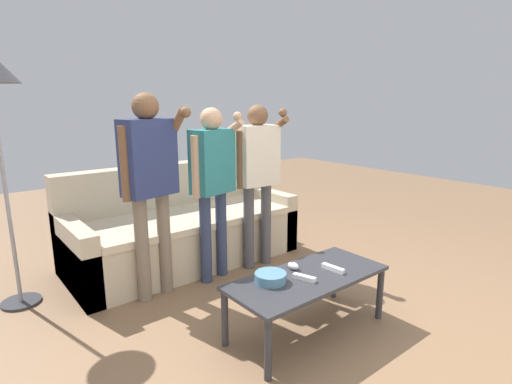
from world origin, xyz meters
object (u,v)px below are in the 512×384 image
at_px(coffee_table, 308,283).
at_px(snack_bowl, 271,277).
at_px(player_left, 150,173).
at_px(game_remote_wand_far, 304,278).
at_px(couch, 182,229).
at_px(game_remote_nunchuk, 293,266).
at_px(player_center, 212,174).
at_px(player_right, 258,167).
at_px(game_remote_wand_near, 333,268).

relative_size(coffee_table, snack_bowl, 5.51).
bearing_deg(player_left, game_remote_wand_far, -66.28).
bearing_deg(snack_bowl, couch, 82.14).
distance_m(game_remote_nunchuk, player_center, 1.07).
bearing_deg(couch, game_remote_nunchuk, -88.72).
height_order(couch, player_center, player_center).
bearing_deg(player_center, game_remote_nunchuk, -88.71).
height_order(snack_bowl, game_remote_nunchuk, snack_bowl).
height_order(coffee_table, player_center, player_center).
bearing_deg(game_remote_nunchuk, coffee_table, -89.43).
xyz_separation_m(coffee_table, game_remote_nunchuk, (-0.00, 0.14, 0.07)).
xyz_separation_m(couch, snack_bowl, (-0.21, -1.54, 0.12)).
xyz_separation_m(game_remote_nunchuk, game_remote_wand_far, (-0.06, -0.17, -0.01)).
bearing_deg(player_right, player_left, 177.91).
bearing_deg(player_center, couch, 91.28).
distance_m(couch, coffee_table, 1.63).
distance_m(snack_bowl, game_remote_wand_far, 0.22).
relative_size(game_remote_nunchuk, player_center, 0.06).
distance_m(couch, player_center, 0.82).
xyz_separation_m(snack_bowl, game_remote_wand_far, (0.18, -0.11, -0.01)).
height_order(player_center, player_right, player_right).
relative_size(coffee_table, player_right, 0.74).
distance_m(snack_bowl, player_center, 1.13).
distance_m(game_remote_nunchuk, player_left, 1.24).
relative_size(coffee_table, player_center, 0.75).
distance_m(snack_bowl, game_remote_nunchuk, 0.25).
distance_m(snack_bowl, game_remote_wand_near, 0.46).
xyz_separation_m(couch, game_remote_wand_far, (-0.03, -1.66, 0.11)).
xyz_separation_m(player_right, game_remote_wand_near, (-0.25, -1.11, -0.51)).
bearing_deg(coffee_table, couch, 91.22).
distance_m(game_remote_wand_near, game_remote_wand_far, 0.25).
xyz_separation_m(snack_bowl, game_remote_nunchuk, (0.25, 0.05, -0.01)).
height_order(player_left, game_remote_wand_far, player_left).
relative_size(couch, snack_bowl, 10.56).
relative_size(player_center, game_remote_wand_far, 9.44).
distance_m(player_center, player_right, 0.46).
xyz_separation_m(game_remote_nunchuk, game_remote_wand_near, (0.19, -0.18, -0.01)).
relative_size(game_remote_nunchuk, player_right, 0.06).
xyz_separation_m(couch, player_right, (0.48, -0.57, 0.62)).
bearing_deg(snack_bowl, game_remote_wand_near, -16.54).
xyz_separation_m(couch, game_remote_nunchuk, (0.03, -1.49, 0.12)).
bearing_deg(player_center, game_remote_wand_near, -79.28).
xyz_separation_m(player_left, player_center, (0.54, -0.02, -0.07)).
xyz_separation_m(coffee_table, snack_bowl, (-0.25, 0.08, 0.08)).
height_order(couch, game_remote_nunchuk, couch).
height_order(player_right, game_remote_wand_near, player_right).
xyz_separation_m(game_remote_nunchuk, player_right, (0.44, 0.92, 0.51)).
distance_m(player_right, game_remote_wand_far, 1.31).
bearing_deg(coffee_table, player_left, 117.01).
bearing_deg(game_remote_nunchuk, player_right, 64.43).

